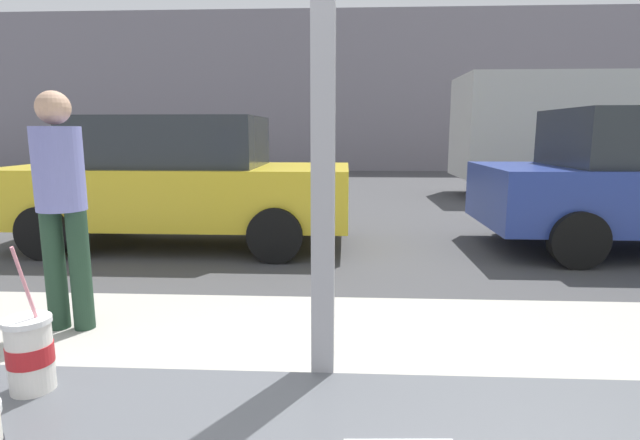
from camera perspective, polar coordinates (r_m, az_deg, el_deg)
The scene contains 7 objects.
ground_plane at distance 9.13m, azimuth 2.62°, elevation 0.63°, with size 60.00×60.00×0.00m, color #424244.
sidewalk_strip at distance 2.97m, azimuth 1.75°, elevation -18.65°, with size 16.00×2.80×0.12m, color #B2ADA3.
building_facade_far at distance 20.01m, azimuth 2.90°, elevation 14.27°, with size 28.00×1.20×5.95m, color gray.
soda_cup_right at distance 1.23m, azimuth -30.11°, elevation -12.93°, with size 0.09×0.09×0.31m.
parked_car_yellow at distance 6.82m, azimuth -15.81°, elevation 4.33°, with size 4.40×1.90×1.68m.
box_truck at distance 13.29m, azimuth 30.14°, elevation 8.86°, with size 6.99×2.44×2.74m.
pedestrian at distance 3.80m, azimuth -27.38°, elevation 2.39°, with size 0.32×0.32×1.63m.
Camera 1 is at (0.05, -1.01, 1.49)m, focal length 28.12 mm.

